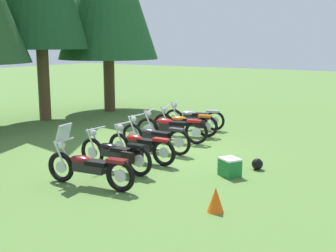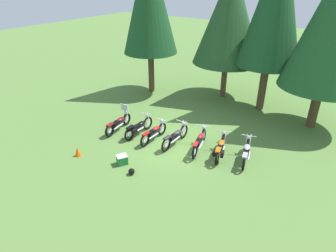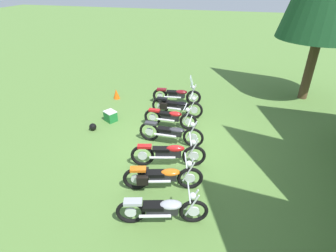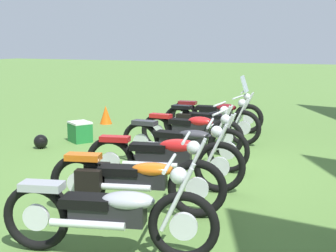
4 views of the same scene
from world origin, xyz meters
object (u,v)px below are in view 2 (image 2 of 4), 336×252
motorcycle_2 (154,133)px  motorcycle_4 (200,141)px  pine_tree_1 (230,15)px  motorcycle_6 (246,152)px  motorcycle_5 (220,148)px  pine_tree_2 (276,2)px  picnic_cooler (122,160)px  motorcycle_1 (138,127)px  dropped_helmet (132,172)px  motorcycle_3 (175,136)px  motorcycle_0 (119,123)px  traffic_cone (78,151)px

motorcycle_2 → motorcycle_4: (2.40, 0.56, 0.03)m
pine_tree_1 → motorcycle_6: bearing=-56.6°
motorcycle_6 → motorcycle_5: bearing=91.7°
pine_tree_1 → motorcycle_2: bearing=-91.5°
motorcycle_6 → pine_tree_2: 8.68m
pine_tree_1 → pine_tree_2: pine_tree_2 is taller
pine_tree_2 → motorcycle_4: bearing=-96.2°
motorcycle_4 → motorcycle_5: 1.10m
pine_tree_2 → picnic_cooler: bearing=-107.2°
motorcycle_1 → dropped_helmet: (2.03, -2.88, -0.32)m
motorcycle_5 → dropped_helmet: (-2.50, -3.54, -0.31)m
motorcycle_3 → pine_tree_2: pine_tree_2 is taller
motorcycle_0 → motorcycle_4: 4.74m
dropped_helmet → motorcycle_3: bearing=87.5°
motorcycle_4 → motorcycle_0: bearing=85.7°
motorcycle_1 → pine_tree_1: size_ratio=0.27×
motorcycle_2 → traffic_cone: bearing=147.5°
motorcycle_6 → motorcycle_0: bearing=84.5°
traffic_cone → dropped_helmet: 3.10m
traffic_cone → dropped_helmet: bearing=7.0°
motorcycle_4 → motorcycle_6: motorcycle_4 is taller
motorcycle_4 → pine_tree_2: bearing=-20.4°
motorcycle_5 → pine_tree_2: pine_tree_2 is taller
motorcycle_0 → pine_tree_1: (2.47, 7.99, 4.96)m
motorcycle_3 → motorcycle_4: size_ratio=1.01×
motorcycle_4 → motorcycle_5: motorcycle_4 is taller
motorcycle_2 → motorcycle_5: 3.55m
motorcycle_2 → traffic_cone: (-2.08, -3.29, -0.21)m
motorcycle_3 → traffic_cone: size_ratio=4.94×
motorcycle_3 → motorcycle_5: motorcycle_3 is taller
motorcycle_4 → picnic_cooler: 3.87m
motorcycle_2 → pine_tree_1: (0.20, 7.73, 4.98)m
motorcycle_3 → picnic_cooler: bearing=160.0°
traffic_cone → pine_tree_2: bearing=63.5°
motorcycle_6 → motorcycle_1: bearing=84.4°
motorcycle_6 → pine_tree_1: 9.48m
traffic_cone → motorcycle_6: bearing=32.5°
motorcycle_1 → motorcycle_6: size_ratio=1.02×
dropped_helmet → picnic_cooler: bearing=158.2°
motorcycle_2 → pine_tree_2: size_ratio=0.22×
picnic_cooler → motorcycle_2: bearing=92.6°
motorcycle_3 → motorcycle_6: 3.57m
motorcycle_0 → motorcycle_1: 1.26m
motorcycle_5 → pine_tree_2: size_ratio=0.22×
motorcycle_3 → motorcycle_6: size_ratio=1.08×
motorcycle_0 → motorcycle_3: 3.45m
motorcycle_1 → traffic_cone: bearing=163.0°
motorcycle_2 → picnic_cooler: size_ratio=3.57×
motorcycle_3 → motorcycle_0: bearing=99.0°
pine_tree_2 → dropped_helmet: 12.02m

